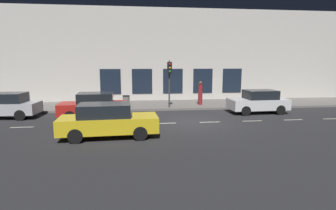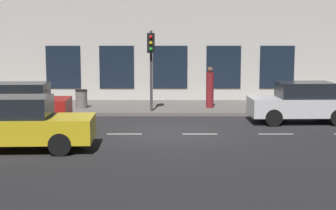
# 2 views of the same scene
# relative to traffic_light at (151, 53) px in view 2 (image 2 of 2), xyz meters

# --- Properties ---
(ground_plane) EXTENTS (60.00, 60.00, 0.00)m
(ground_plane) POSITION_rel_traffic_light_xyz_m (-4.41, -0.82, -2.63)
(ground_plane) COLOR #28282B
(sidewalk) EXTENTS (4.50, 32.00, 0.15)m
(sidewalk) POSITION_rel_traffic_light_xyz_m (1.84, -0.82, -2.55)
(sidewalk) COLOR slate
(sidewalk) RESTS_ON ground
(building_facade) EXTENTS (0.65, 32.00, 8.03)m
(building_facade) POSITION_rel_traffic_light_xyz_m (4.39, -0.82, 1.38)
(building_facade) COLOR beige
(building_facade) RESTS_ON ground
(lane_centre_line) EXTENTS (0.12, 27.20, 0.01)m
(lane_centre_line) POSITION_rel_traffic_light_xyz_m (-4.41, -1.82, -2.63)
(lane_centre_line) COLOR beige
(lane_centre_line) RESTS_ON ground
(traffic_light) EXTENTS (0.46, 0.32, 3.43)m
(traffic_light) POSITION_rel_traffic_light_xyz_m (0.00, 0.00, 0.00)
(traffic_light) COLOR #424244
(traffic_light) RESTS_ON sidewalk
(parked_car_0) EXTENTS (1.89, 3.97, 1.58)m
(parked_car_0) POSITION_rel_traffic_light_xyz_m (-2.00, -5.90, -1.84)
(parked_car_0) COLOR silver
(parked_car_0) RESTS_ON ground
(parked_car_2) EXTENTS (1.96, 4.56, 1.58)m
(parked_car_2) POSITION_rel_traffic_light_xyz_m (-6.91, 3.77, -1.84)
(parked_car_2) COLOR gold
(parked_car_2) RESTS_ON ground
(parked_car_3) EXTENTS (2.02, 4.15, 1.58)m
(parked_car_3) POSITION_rel_traffic_light_xyz_m (-2.38, 5.06, -1.84)
(parked_car_3) COLOR red
(parked_car_3) RESTS_ON ground
(pedestrian_0) EXTENTS (0.44, 0.44, 1.84)m
(pedestrian_0) POSITION_rel_traffic_light_xyz_m (1.23, -2.61, -1.62)
(pedestrian_0) COLOR maroon
(pedestrian_0) RESTS_ON sidewalk
(trash_bin) EXTENTS (0.54, 0.54, 0.83)m
(trash_bin) POSITION_rel_traffic_light_xyz_m (1.07, 3.17, -2.06)
(trash_bin) COLOR slate
(trash_bin) RESTS_ON sidewalk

